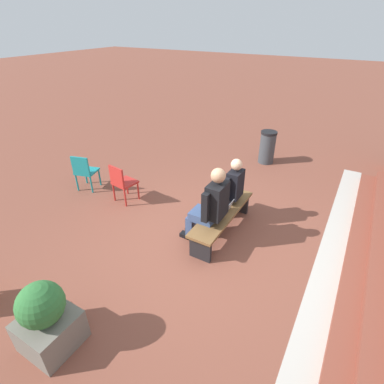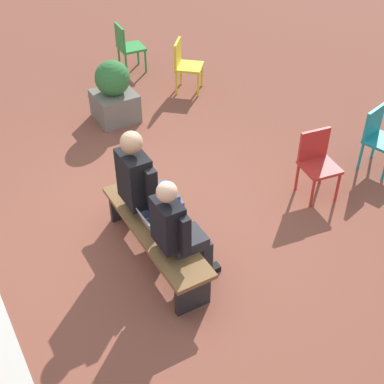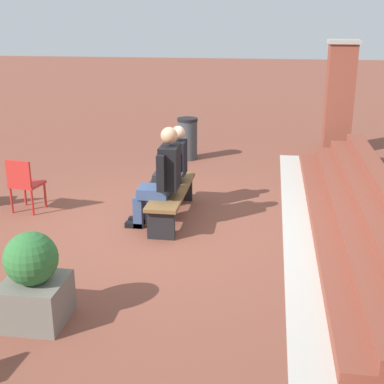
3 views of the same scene
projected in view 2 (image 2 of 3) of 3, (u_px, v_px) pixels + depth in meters
name	position (u px, v px, depth m)	size (l,w,h in m)	color
ground_plane	(148.00, 233.00, 6.18)	(60.00, 60.00, 0.00)	brown
bench	(155.00, 234.00, 5.66)	(1.80, 0.44, 0.45)	brown
person_student	(178.00, 229.00, 5.20)	(0.52, 0.66, 1.31)	#232328
person_adult	(145.00, 184.00, 5.67)	(0.60, 0.76, 1.44)	#384C75
laptop	(154.00, 225.00, 5.55)	(0.32, 0.29, 0.21)	#9EA0A5
plastic_chair_far_right	(379.00, 136.00, 6.94)	(0.52, 0.52, 0.84)	teal
plastic_chair_near_bench_right	(127.00, 45.00, 9.21)	(0.45, 0.45, 0.84)	#2D893D
plastic_chair_by_pillar	(317.00, 160.00, 6.51)	(0.48, 0.48, 0.84)	red
plastic_chair_far_left	(184.00, 63.00, 8.65)	(0.59, 0.59, 0.84)	gold
planter	(114.00, 93.00, 7.94)	(0.60, 0.60, 0.94)	#6B665B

